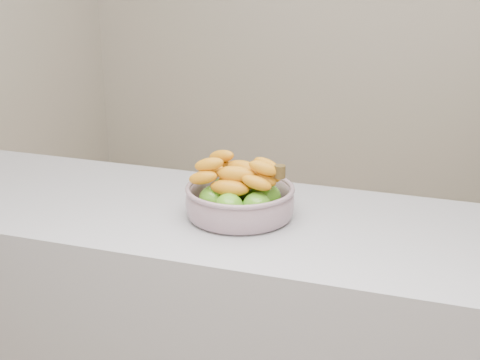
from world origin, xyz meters
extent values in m
plane|color=tan|center=(0.00, 0.00, 0.00)|extent=(4.00, 4.00, 0.00)
cylinder|color=#A5B2C6|center=(0.02, -0.78, 0.91)|extent=(0.24, 0.24, 0.01)
torus|color=#A5B2C6|center=(0.02, -0.78, 0.98)|extent=(0.28, 0.28, 0.01)
sphere|color=#339619|center=(0.01, -0.85, 0.95)|extent=(0.08, 0.08, 0.08)
sphere|color=#339619|center=(0.08, -0.82, 0.95)|extent=(0.08, 0.08, 0.08)
sphere|color=#339619|center=(0.08, -0.75, 0.95)|extent=(0.08, 0.08, 0.08)
sphere|color=#339619|center=(0.02, -0.71, 0.95)|extent=(0.08, 0.08, 0.08)
sphere|color=#339619|center=(-0.04, -0.74, 0.95)|extent=(0.08, 0.08, 0.08)
sphere|color=#339619|center=(-0.05, -0.81, 0.95)|extent=(0.08, 0.08, 0.08)
ellipsoid|color=#FCA715|center=(0.01, -0.83, 0.99)|extent=(0.18, 0.05, 0.04)
ellipsoid|color=#FCA715|center=(0.01, -0.78, 0.99)|extent=(0.18, 0.05, 0.04)
ellipsoid|color=#FCA715|center=(0.01, -0.74, 0.99)|extent=(0.18, 0.08, 0.04)
ellipsoid|color=#FCA715|center=(0.02, -0.81, 1.02)|extent=(0.18, 0.06, 0.04)
ellipsoid|color=#FCA715|center=(0.02, -0.76, 1.02)|extent=(0.18, 0.09, 0.04)
cylinder|color=#433215|center=(0.13, -0.79, 1.04)|extent=(0.03, 0.03, 0.03)
camera|label=1|loc=(0.54, -2.32, 1.57)|focal=50.00mm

